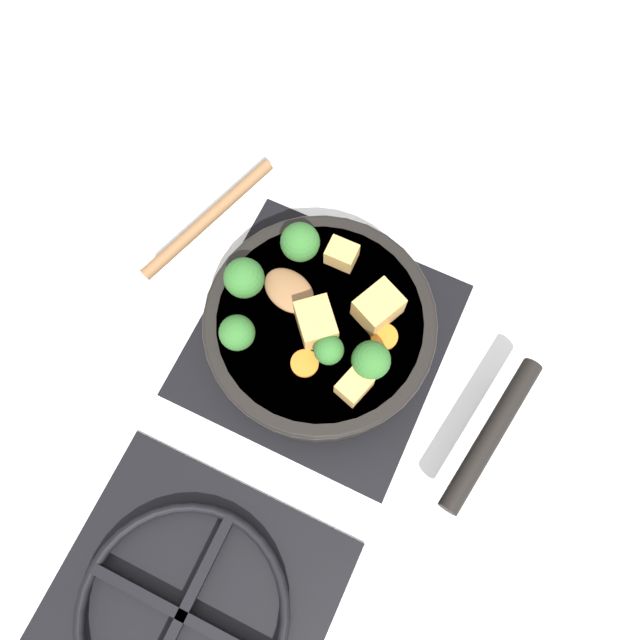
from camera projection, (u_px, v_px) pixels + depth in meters
The scene contains 16 objects.
ground_plane at pixel (320, 340), 0.82m from camera, with size 2.40×2.40×0.00m, color white.
front_burner_grate at pixel (320, 337), 0.80m from camera, with size 0.31×0.31×0.03m.
rear_burner_grate at pixel (184, 614), 0.70m from camera, with size 0.31×0.31×0.03m.
skillet_pan at pixel (322, 328), 0.76m from camera, with size 0.40×0.28×0.06m.
wooden_spoon at pixel (245, 251), 0.76m from camera, with size 0.21×0.21×0.02m.
tofu_cube_center_large at pixel (342, 254), 0.75m from camera, with size 0.04×0.03×0.03m, color tan.
tofu_cube_near_handle at pixel (354, 386), 0.70m from camera, with size 0.04×0.03×0.03m, color tan.
tofu_cube_east_chunk at pixel (314, 322), 0.72m from camera, with size 0.05×0.04×0.04m, color tan.
tofu_cube_west_chunk at pixel (378, 307), 0.72m from camera, with size 0.05×0.04×0.04m, color tan.
broccoli_floret_near_spoon at pixel (329, 350), 0.70m from camera, with size 0.03×0.03×0.04m.
broccoli_floret_center_top at pixel (245, 277), 0.72m from camera, with size 0.05×0.05×0.05m.
broccoli_floret_east_rim at pixel (237, 333), 0.70m from camera, with size 0.04×0.04×0.05m.
broccoli_floret_west_rim at pixel (371, 360), 0.69m from camera, with size 0.04×0.04×0.05m.
broccoli_floret_north_edge at pixel (300, 242), 0.74m from camera, with size 0.05×0.05×0.05m.
carrot_slice_orange_thin at pixel (384, 337), 0.73m from camera, with size 0.03×0.03×0.01m, color orange.
carrot_slice_near_center at pixel (305, 363), 0.72m from camera, with size 0.03×0.03×0.01m, color orange.
Camera 1 is at (-0.10, 0.21, 0.78)m, focal length 35.00 mm.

